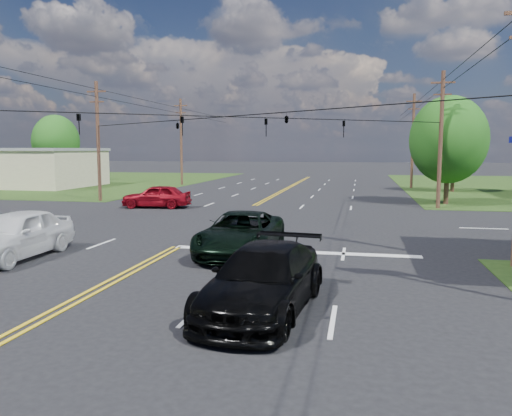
% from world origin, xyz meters
% --- Properties ---
extents(ground, '(280.00, 280.00, 0.00)m').
position_xyz_m(ground, '(0.00, 12.00, 0.00)').
color(ground, black).
rests_on(ground, ground).
extents(grass_nw, '(46.00, 48.00, 0.03)m').
position_xyz_m(grass_nw, '(-35.00, 44.00, 0.00)').
color(grass_nw, '#1C3812').
rests_on(grass_nw, ground).
extents(stop_bar, '(10.00, 0.50, 0.02)m').
position_xyz_m(stop_bar, '(5.00, 4.00, 0.00)').
color(stop_bar, silver).
rests_on(stop_bar, ground).
extents(retail_nw, '(16.00, 11.00, 4.00)m').
position_xyz_m(retail_nw, '(-30.00, 34.00, 2.00)').
color(retail_nw, '#BEB68F').
rests_on(retail_nw, ground).
extents(pole_nw, '(1.60, 0.28, 9.50)m').
position_xyz_m(pole_nw, '(-13.00, 21.00, 4.92)').
color(pole_nw, '#462B1E').
rests_on(pole_nw, ground).
extents(pole_ne, '(1.60, 0.28, 9.50)m').
position_xyz_m(pole_ne, '(13.00, 21.00, 4.92)').
color(pole_ne, '#462B1E').
rests_on(pole_ne, ground).
extents(pole_left_far, '(1.60, 0.28, 10.00)m').
position_xyz_m(pole_left_far, '(-13.00, 40.00, 5.17)').
color(pole_left_far, '#462B1E').
rests_on(pole_left_far, ground).
extents(pole_right_far, '(1.60, 0.28, 10.00)m').
position_xyz_m(pole_right_far, '(13.00, 40.00, 5.17)').
color(pole_right_far, '#462B1E').
rests_on(pole_right_far, ground).
extents(span_wire_signals, '(26.00, 18.00, 1.13)m').
position_xyz_m(span_wire_signals, '(0.00, 12.00, 6.00)').
color(span_wire_signals, black).
rests_on(span_wire_signals, ground).
extents(power_lines, '(26.04, 100.00, 0.64)m').
position_xyz_m(power_lines, '(0.00, 10.00, 8.60)').
color(power_lines, black).
rests_on(power_lines, ground).
extents(tree_right_a, '(5.70, 5.70, 8.18)m').
position_xyz_m(tree_right_a, '(14.00, 24.00, 4.87)').
color(tree_right_a, '#462B1E').
rests_on(tree_right_a, ground).
extents(tree_right_b, '(4.94, 4.94, 7.09)m').
position_xyz_m(tree_right_b, '(16.50, 36.00, 4.22)').
color(tree_right_b, '#462B1E').
rests_on(tree_right_b, ground).
extents(tree_far_l, '(6.08, 6.08, 8.72)m').
position_xyz_m(tree_far_l, '(-32.00, 44.00, 5.19)').
color(tree_far_l, '#462B1E').
rests_on(tree_far_l, ground).
extents(pickup_dkgreen, '(2.81, 6.03, 1.67)m').
position_xyz_m(pickup_dkgreen, '(3.00, 3.17, 0.84)').
color(pickup_dkgreen, black).
rests_on(pickup_dkgreen, ground).
extents(suv_black, '(2.93, 5.98, 1.67)m').
position_xyz_m(suv_black, '(5.21, -3.56, 0.84)').
color(suv_black, black).
rests_on(suv_black, ground).
extents(pickup_white, '(2.30, 5.50, 1.86)m').
position_xyz_m(pickup_white, '(-5.27, 0.71, 0.93)').
color(pickup_white, white).
rests_on(pickup_white, ground).
extents(sedan_red, '(5.04, 2.50, 1.65)m').
position_xyz_m(sedan_red, '(-6.64, 17.50, 0.83)').
color(sedan_red, maroon).
rests_on(sedan_red, ground).
extents(polesign_ne, '(1.94, 0.28, 7.05)m').
position_xyz_m(polesign_ne, '(13.36, 23.68, 5.35)').
color(polesign_ne, '#A5A5AA').
rests_on(polesign_ne, ground).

